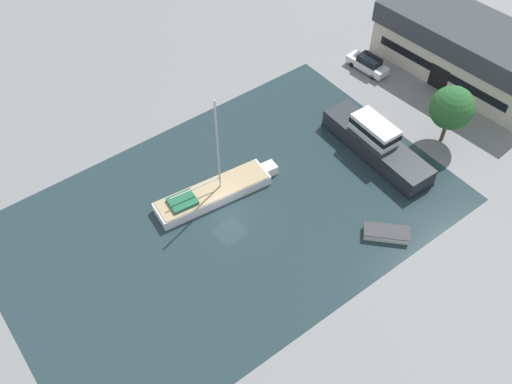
% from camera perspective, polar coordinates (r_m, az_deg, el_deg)
% --- Properties ---
extents(ground_plane, '(440.00, 440.00, 0.00)m').
position_cam_1_polar(ground_plane, '(49.46, -2.68, -2.29)').
color(ground_plane, gray).
extents(water_canal, '(24.96, 38.67, 0.01)m').
position_cam_1_polar(water_canal, '(49.46, -2.68, -2.29)').
color(water_canal, '#23383D').
rests_on(water_canal, ground).
extents(warehouse_building, '(19.73, 9.73, 6.03)m').
position_cam_1_polar(warehouse_building, '(65.89, 20.20, 13.27)').
color(warehouse_building, beige).
rests_on(warehouse_building, ground).
extents(quay_tree_near_building, '(4.13, 4.13, 6.09)m').
position_cam_1_polar(quay_tree_near_building, '(56.08, 19.00, 7.96)').
color(quay_tree_near_building, brown).
rests_on(quay_tree_near_building, ground).
extents(parked_car, '(4.93, 2.15, 1.74)m').
position_cam_1_polar(parked_car, '(64.86, 11.12, 12.49)').
color(parked_car, silver).
rests_on(parked_car, ground).
extents(sailboat_moored, '(3.79, 11.87, 10.74)m').
position_cam_1_polar(sailboat_moored, '(50.43, -4.21, -0.01)').
color(sailboat_moored, white).
rests_on(sailboat_moored, water_canal).
extents(motor_cruiser, '(12.30, 3.53, 3.46)m').
position_cam_1_polar(motor_cruiser, '(54.76, 11.91, 4.81)').
color(motor_cruiser, '#23282D').
rests_on(motor_cruiser, water_canal).
extents(small_dinghy, '(3.83, 3.80, 0.67)m').
position_cam_1_polar(small_dinghy, '(48.99, 12.91, -4.03)').
color(small_dinghy, silver).
rests_on(small_dinghy, water_canal).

